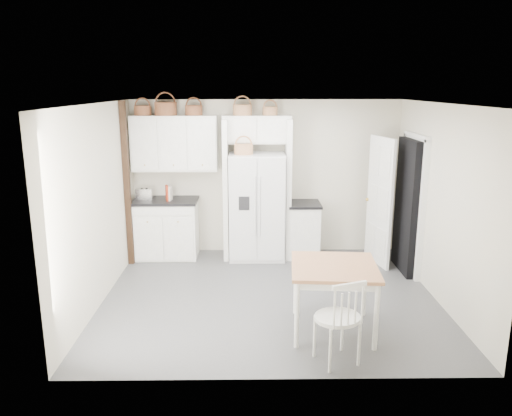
{
  "coord_description": "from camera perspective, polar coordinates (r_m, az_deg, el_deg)",
  "views": [
    {
      "loc": [
        -0.27,
        -6.37,
        2.82
      ],
      "look_at": [
        -0.18,
        0.4,
        1.15
      ],
      "focal_mm": 35.0,
      "sensor_mm": 36.0,
      "label": 1
    }
  ],
  "objects": [
    {
      "name": "basket_bridge_b",
      "position": [
        8.22,
        1.62,
        11.02
      ],
      "size": [
        0.24,
        0.24,
        0.14
      ],
      "primitive_type": "cylinder",
      "color": "#915A39",
      "rests_on": "bridge_cabinet"
    },
    {
      "name": "floor",
      "position": [
        6.97,
        1.56,
        -10.04
      ],
      "size": [
        4.5,
        4.5,
        0.0
      ],
      "primitive_type": "plane",
      "color": "#4D4D50",
      "rests_on": "ground"
    },
    {
      "name": "basket_bridge_a",
      "position": [
        8.21,
        -1.56,
        11.14
      ],
      "size": [
        0.31,
        0.31,
        0.17
      ],
      "primitive_type": "cylinder",
      "color": "#915A39",
      "rests_on": "bridge_cabinet"
    },
    {
      "name": "basket_upper_a",
      "position": [
        8.39,
        -12.82,
        10.8
      ],
      "size": [
        0.28,
        0.28,
        0.16
      ],
      "primitive_type": "cylinder",
      "color": "brown",
      "rests_on": "upper_cabinet"
    },
    {
      "name": "basket_upper_b",
      "position": [
        8.32,
        -10.29,
        11.09
      ],
      "size": [
        0.36,
        0.36,
        0.21
      ],
      "primitive_type": "cylinder",
      "color": "brown",
      "rests_on": "upper_cabinet"
    },
    {
      "name": "wall_right",
      "position": [
        7.02,
        20.32,
        0.44
      ],
      "size": [
        0.0,
        4.0,
        4.0
      ],
      "primitive_type": "plane",
      "rotation": [
        1.57,
        0.0,
        -1.57
      ],
      "color": "beige",
      "rests_on": "floor"
    },
    {
      "name": "base_cab_left",
      "position": [
        8.52,
        -10.16,
        -2.4
      ],
      "size": [
        1.02,
        0.64,
        0.95
      ],
      "primitive_type": "cube",
      "color": "silver",
      "rests_on": "floor"
    },
    {
      "name": "bridge_cabinet",
      "position": [
        8.23,
        0.09,
        8.97
      ],
      "size": [
        1.12,
        0.34,
        0.45
      ],
      "primitive_type": "cube",
      "color": "silver",
      "rests_on": "wall_back"
    },
    {
      "name": "windsor_chair",
      "position": [
        5.32,
        9.29,
        -12.26
      ],
      "size": [
        0.61,
        0.58,
        0.99
      ],
      "primitive_type": "cube",
      "rotation": [
        0.0,
        0.0,
        0.37
      ],
      "color": "silver",
      "rests_on": "floor"
    },
    {
      "name": "base_cab_right",
      "position": [
        8.46,
        5.44,
        -2.57
      ],
      "size": [
        0.5,
        0.6,
        0.88
      ],
      "primitive_type": "cube",
      "color": "silver",
      "rests_on": "floor"
    },
    {
      "name": "wall_left",
      "position": [
        6.84,
        -17.54,
        0.34
      ],
      "size": [
        0.0,
        4.0,
        4.0
      ],
      "primitive_type": "plane",
      "rotation": [
        1.57,
        0.0,
        1.57
      ],
      "color": "beige",
      "rests_on": "floor"
    },
    {
      "name": "basket_upper_c",
      "position": [
        8.26,
        -7.12,
        11.01
      ],
      "size": [
        0.28,
        0.28,
        0.16
      ],
      "primitive_type": "cylinder",
      "color": "brown",
      "rests_on": "upper_cabinet"
    },
    {
      "name": "fridge_panel_left",
      "position": [
        8.25,
        -3.44,
        2.12
      ],
      "size": [
        0.08,
        0.6,
        2.3
      ],
      "primitive_type": "cube",
      "color": "silver",
      "rests_on": "floor"
    },
    {
      "name": "refrigerator",
      "position": [
        8.26,
        0.11,
        0.21
      ],
      "size": [
        0.91,
        0.73,
        1.75
      ],
      "primitive_type": "cube",
      "color": "silver",
      "rests_on": "floor"
    },
    {
      "name": "wall_back",
      "position": [
        8.51,
        1.09,
        3.53
      ],
      "size": [
        4.5,
        0.0,
        4.5
      ],
      "primitive_type": "plane",
      "rotation": [
        1.57,
        0.0,
        0.0
      ],
      "color": "beige",
      "rests_on": "floor"
    },
    {
      "name": "fridge_panel_right",
      "position": [
        8.27,
        3.64,
        2.13
      ],
      "size": [
        0.08,
        0.6,
        2.3
      ],
      "primitive_type": "cube",
      "color": "silver",
      "rests_on": "floor"
    },
    {
      "name": "basket_fridge_a",
      "position": [
        7.99,
        -1.43,
        6.72
      ],
      "size": [
        0.3,
        0.3,
        0.16
      ],
      "primitive_type": "cylinder",
      "color": "#915A39",
      "rests_on": "refrigerator"
    },
    {
      "name": "cookbook_red",
      "position": [
        8.28,
        -10.14,
        1.7
      ],
      "size": [
        0.08,
        0.17,
        0.25
      ],
      "primitive_type": "cube",
      "rotation": [
        0.0,
        0.0,
        0.26
      ],
      "color": "maroon",
      "rests_on": "counter_left"
    },
    {
      "name": "toaster",
      "position": [
        8.43,
        -12.63,
        1.57
      ],
      "size": [
        0.27,
        0.16,
        0.18
      ],
      "primitive_type": "cube",
      "rotation": [
        0.0,
        0.0,
        -0.03
      ],
      "color": "silver",
      "rests_on": "counter_left"
    },
    {
      "name": "trim_post",
      "position": [
        8.1,
        -14.53,
        2.56
      ],
      "size": [
        0.09,
        0.09,
        2.6
      ],
      "primitive_type": "cube",
      "color": "black",
      "rests_on": "floor"
    },
    {
      "name": "door_slab",
      "position": [
        8.18,
        13.94,
        0.73
      ],
      "size": [
        0.21,
        0.79,
        2.05
      ],
      "primitive_type": "cube",
      "rotation": [
        0.0,
        0.0,
        -1.36
      ],
      "color": "white",
      "rests_on": "floor"
    },
    {
      "name": "doorway_void",
      "position": [
        7.97,
        17.04,
        0.18
      ],
      "size": [
        0.18,
        0.85,
        2.05
      ],
      "primitive_type": "cube",
      "color": "black",
      "rests_on": "floor"
    },
    {
      "name": "dining_table",
      "position": [
        5.98,
        8.8,
        -10.15
      ],
      "size": [
        1.05,
        1.05,
        0.81
      ],
      "primitive_type": "cube",
      "rotation": [
        0.0,
        0.0,
        -0.08
      ],
      "color": "brown",
      "rests_on": "floor"
    },
    {
      "name": "upper_cabinet",
      "position": [
        8.34,
        -9.3,
        7.31
      ],
      "size": [
        1.4,
        0.34,
        0.9
      ],
      "primitive_type": "cube",
      "color": "silver",
      "rests_on": "wall_back"
    },
    {
      "name": "ceiling",
      "position": [
        6.38,
        1.72,
        11.85
      ],
      "size": [
        4.5,
        4.5,
        0.0
      ],
      "primitive_type": "plane",
      "color": "white",
      "rests_on": "wall_back"
    },
    {
      "name": "cookbook_cream",
      "position": [
        8.28,
        -9.78,
        1.65
      ],
      "size": [
        0.05,
        0.16,
        0.23
      ],
      "primitive_type": "cube",
      "rotation": [
        0.0,
        0.0,
        -0.11
      ],
      "color": "beige",
      "rests_on": "counter_left"
    },
    {
      "name": "counter_right",
      "position": [
        8.34,
        5.51,
        0.47
      ],
      "size": [
        0.54,
        0.64,
        0.04
      ],
      "primitive_type": "cube",
      "color": "black",
      "rests_on": "base_cab_right"
    },
    {
      "name": "counter_left",
      "position": [
        8.4,
        -10.3,
        0.85
      ],
      "size": [
        1.06,
        0.69,
        0.04
      ],
      "primitive_type": "cube",
      "color": "black",
      "rests_on": "base_cab_left"
    }
  ]
}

